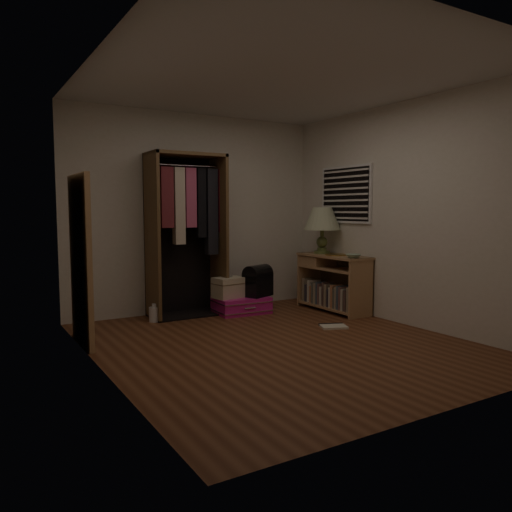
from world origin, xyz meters
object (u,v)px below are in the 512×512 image
at_px(console_bookshelf, 331,281).
at_px(white_jug, 154,314).
at_px(train_case, 229,287).
at_px(black_bag, 258,280).
at_px(open_wardrobe, 188,221).
at_px(floor_mirror, 81,260).
at_px(pink_suitcase, 241,305).
at_px(table_lamp, 322,220).

distance_m(console_bookshelf, white_jug, 2.37).
distance_m(train_case, black_bag, 0.40).
height_order(open_wardrobe, train_case, open_wardrobe).
relative_size(console_bookshelf, floor_mirror, 0.66).
height_order(floor_mirror, train_case, floor_mirror).
bearing_deg(pink_suitcase, white_jug, 178.75).
xyz_separation_m(console_bookshelf, train_case, (-1.29, 0.50, -0.04)).
bearing_deg(table_lamp, floor_mirror, -175.48).
distance_m(floor_mirror, pink_suitcase, 2.30).
distance_m(open_wardrobe, white_jug, 1.25).
distance_m(black_bag, white_jug, 1.42).
height_order(pink_suitcase, white_jug, white_jug).
relative_size(console_bookshelf, open_wardrobe, 0.55).
xyz_separation_m(floor_mirror, white_jug, (0.96, 0.60, -0.76)).
distance_m(pink_suitcase, black_bag, 0.39).
xyz_separation_m(pink_suitcase, train_case, (-0.17, 0.03, 0.24)).
distance_m(pink_suitcase, white_jug, 1.16).
relative_size(train_case, black_bag, 0.97).
bearing_deg(pink_suitcase, console_bookshelf, -18.97).
bearing_deg(black_bag, pink_suitcase, 141.95).
bearing_deg(white_jug, black_bag, -6.33).
relative_size(open_wardrobe, floor_mirror, 1.21).
relative_size(train_case, white_jug, 1.96).
relative_size(open_wardrobe, pink_suitcase, 2.83).
height_order(open_wardrobe, pink_suitcase, open_wardrobe).
distance_m(pink_suitcase, train_case, 0.29).
distance_m(black_bag, table_lamp, 1.22).
height_order(open_wardrobe, black_bag, open_wardrobe).
bearing_deg(console_bookshelf, pink_suitcase, 157.63).
bearing_deg(open_wardrobe, pink_suitcase, -23.21).
bearing_deg(white_jug, floor_mirror, -147.91).
bearing_deg(train_case, floor_mirror, -173.92).
distance_m(table_lamp, white_jug, 2.57).
bearing_deg(table_lamp, console_bookshelf, -91.58).
bearing_deg(floor_mirror, pink_suitcase, 13.47).
relative_size(open_wardrobe, white_jug, 9.29).
height_order(console_bookshelf, train_case, console_bookshelf).
bearing_deg(open_wardrobe, white_jug, -162.04).
distance_m(floor_mirror, white_jug, 1.36).
xyz_separation_m(black_bag, table_lamp, (0.91, -0.19, 0.79)).
xyz_separation_m(console_bookshelf, black_bag, (-0.91, 0.40, 0.03)).
height_order(floor_mirror, pink_suitcase, floor_mirror).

